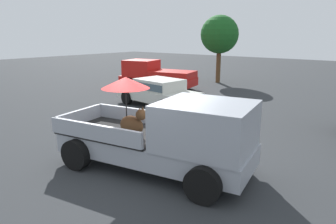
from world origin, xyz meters
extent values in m
plane|color=#2D3033|center=(0.00, 0.00, 0.00)|extent=(80.00, 80.00, 0.00)
cylinder|color=black|center=(1.55, 1.27, 0.40)|extent=(0.84, 0.42, 0.80)
cylinder|color=black|center=(1.90, -0.66, 0.40)|extent=(0.84, 0.42, 0.80)
cylinder|color=black|center=(-1.90, 0.66, 0.40)|extent=(0.84, 0.42, 0.80)
cylinder|color=black|center=(-1.55, -1.27, 0.40)|extent=(0.84, 0.42, 0.80)
cube|color=#9EA3AD|center=(0.00, 0.00, 0.57)|extent=(5.24, 2.66, 0.50)
cube|color=#9EA3AD|center=(1.38, 0.25, 1.36)|extent=(2.40, 2.20, 1.08)
cube|color=#4C606B|center=(2.36, 0.42, 1.56)|extent=(0.36, 1.70, 0.64)
cube|color=black|center=(-1.13, -0.20, 0.85)|extent=(3.08, 2.31, 0.06)
cube|color=#9EA3AD|center=(-1.29, 0.70, 1.08)|extent=(2.77, 0.59, 0.40)
cube|color=#9EA3AD|center=(-0.97, -1.11, 1.08)|extent=(2.77, 0.59, 0.40)
cube|color=#9EA3AD|center=(-2.46, -0.44, 1.08)|extent=(0.42, 1.83, 0.40)
ellipsoid|color=#472D19|center=(-0.51, -0.28, 1.14)|extent=(0.73, 0.44, 0.52)
sphere|color=#472D19|center=(-0.21, -0.22, 1.46)|extent=(0.33, 0.33, 0.28)
cone|color=#472D19|center=(-0.22, -0.15, 1.60)|extent=(0.10, 0.10, 0.12)
cone|color=#472D19|center=(-0.20, -0.30, 1.60)|extent=(0.10, 0.10, 0.12)
cylinder|color=black|center=(-0.63, -0.32, 1.51)|extent=(0.03, 0.03, 1.26)
cone|color=red|center=(-0.63, -0.32, 2.24)|extent=(1.40, 1.40, 0.28)
cylinder|color=black|center=(-9.04, 7.97, 0.38)|extent=(0.80, 0.42, 0.76)
cylinder|color=black|center=(-9.46, 9.82, 0.38)|extent=(0.80, 0.42, 0.76)
cylinder|color=black|center=(-5.92, 8.67, 0.38)|extent=(0.80, 0.42, 0.76)
cylinder|color=black|center=(-6.34, 10.52, 0.38)|extent=(0.80, 0.42, 0.76)
cube|color=red|center=(-7.69, 9.25, 0.55)|extent=(5.08, 2.80, 0.50)
cube|color=red|center=(-8.86, 8.98, 1.30)|extent=(2.25, 2.17, 1.00)
cube|color=red|center=(-6.71, 9.46, 1.00)|extent=(3.03, 2.35, 0.40)
cylinder|color=black|center=(-6.03, 4.88, 0.33)|extent=(0.68, 0.30, 0.66)
cylinder|color=black|center=(-5.82, 6.63, 0.33)|extent=(0.68, 0.30, 0.66)
cylinder|color=black|center=(-3.35, 4.56, 0.33)|extent=(0.68, 0.30, 0.66)
cylinder|color=black|center=(-3.14, 6.31, 0.33)|extent=(0.68, 0.30, 0.66)
cube|color=silver|center=(-4.58, 5.59, 0.55)|extent=(4.48, 2.26, 0.52)
cube|color=silver|center=(-4.48, 5.58, 1.05)|extent=(2.28, 1.84, 0.56)
cube|color=#4C606B|center=(-4.48, 5.58, 1.05)|extent=(2.23, 1.91, 0.32)
cylinder|color=brown|center=(-6.05, 14.04, 1.23)|extent=(0.32, 0.32, 2.47)
sphere|color=#19561E|center=(-6.05, 14.04, 3.40)|extent=(2.65, 2.65, 2.65)
camera|label=1|loc=(4.90, -5.59, 3.40)|focal=32.85mm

